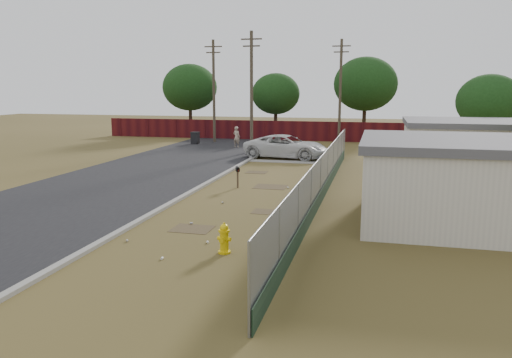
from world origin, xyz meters
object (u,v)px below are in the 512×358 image
(mailbox, at_px, (238,171))
(trash_bin, at_px, (195,138))
(pickup_truck, at_px, (286,146))
(fire_hydrant, at_px, (224,239))
(pedestrian, at_px, (237,137))

(mailbox, distance_m, trash_bin, 19.82)
(pickup_truck, height_order, trash_bin, pickup_truck)
(pickup_truck, bearing_deg, trash_bin, 60.76)
(fire_hydrant, distance_m, mailbox, 9.86)
(fire_hydrant, distance_m, pedestrian, 26.65)
(pickup_truck, relative_size, trash_bin, 5.57)
(fire_hydrant, height_order, trash_bin, trash_bin)
(mailbox, xyz_separation_m, pickup_truck, (0.44, 10.95, -0.03))
(pedestrian, bearing_deg, pickup_truck, 152.28)
(fire_hydrant, height_order, pedestrian, pedestrian)
(pickup_truck, distance_m, trash_bin, 11.53)
(pedestrian, bearing_deg, mailbox, 123.81)
(mailbox, xyz_separation_m, pedestrian, (-4.69, 16.14, 0.02))
(pedestrian, relative_size, trash_bin, 1.65)
(trash_bin, bearing_deg, fire_hydrant, -67.65)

